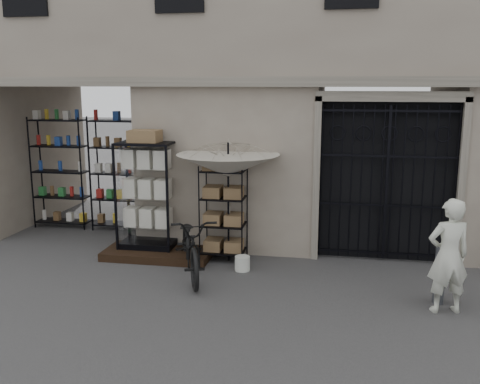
% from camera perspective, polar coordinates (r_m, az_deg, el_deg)
% --- Properties ---
extents(ground, '(80.00, 80.00, 0.00)m').
position_cam_1_polar(ground, '(8.33, 3.76, -11.27)').
color(ground, black).
rests_on(ground, ground).
extents(main_building, '(14.00, 4.00, 9.00)m').
position_cam_1_polar(main_building, '(11.73, 6.45, 17.73)').
color(main_building, gray).
rests_on(main_building, ground).
extents(shop_recess, '(3.00, 1.70, 3.00)m').
position_cam_1_polar(shop_recess, '(11.85, -16.63, 2.70)').
color(shop_recess, black).
rests_on(shop_recess, ground).
extents(shop_shelving, '(2.70, 0.50, 2.50)m').
position_cam_1_polar(shop_shelving, '(12.35, -15.73, 1.92)').
color(shop_shelving, black).
rests_on(shop_shelving, ground).
extents(iron_gate, '(2.50, 0.21, 3.00)m').
position_cam_1_polar(iron_gate, '(10.10, 15.31, 1.29)').
color(iron_gate, black).
rests_on(iron_gate, ground).
extents(step_platform, '(2.00, 0.90, 0.15)m').
position_cam_1_polar(step_platform, '(10.24, -8.75, -6.51)').
color(step_platform, black).
rests_on(step_platform, ground).
extents(display_cabinet, '(1.02, 0.65, 2.17)m').
position_cam_1_polar(display_cabinet, '(10.22, -9.90, -0.91)').
color(display_cabinet, black).
rests_on(display_cabinet, step_platform).
extents(wire_rack, '(0.80, 0.59, 1.79)m').
position_cam_1_polar(wire_rack, '(9.81, -1.76, -2.33)').
color(wire_rack, black).
rests_on(wire_rack, ground).
extents(market_umbrella, '(1.67, 1.70, 2.63)m').
position_cam_1_polar(market_umbrella, '(9.55, -1.27, 3.51)').
color(market_umbrella, black).
rests_on(market_umbrella, ground).
extents(white_bucket, '(0.31, 0.31, 0.25)m').
position_cam_1_polar(white_bucket, '(9.44, 0.25, -7.62)').
color(white_bucket, silver).
rests_on(white_bucket, ground).
extents(bicycle, '(1.07, 1.28, 2.07)m').
position_cam_1_polar(bicycle, '(9.27, -5.20, -8.86)').
color(bicycle, black).
rests_on(bicycle, ground).
extents(steel_bollard, '(0.22, 0.22, 0.89)m').
position_cam_1_polar(steel_bollard, '(8.52, 20.52, -8.26)').
color(steel_bollard, slate).
rests_on(steel_bollard, ground).
extents(shopkeeper, '(1.03, 1.77, 0.40)m').
position_cam_1_polar(shopkeeper, '(8.42, 20.91, -11.79)').
color(shopkeeper, silver).
rests_on(shopkeeper, ground).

